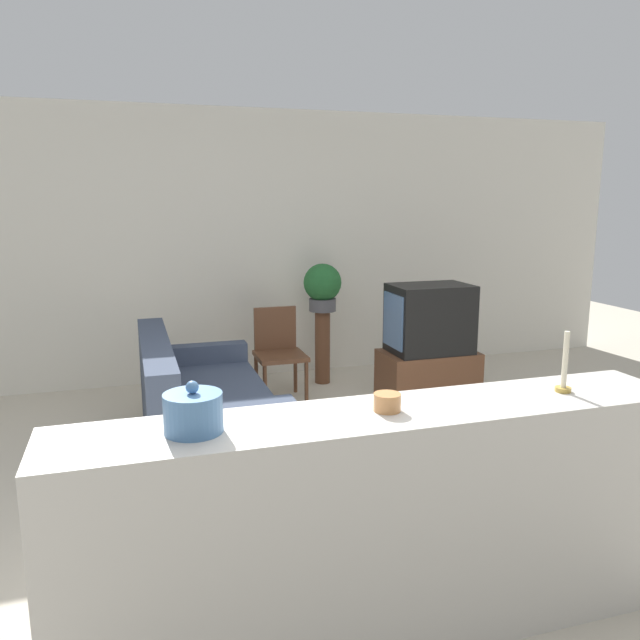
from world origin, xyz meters
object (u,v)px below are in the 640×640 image
Objects in this scene: potted_plant at (323,286)px; couch at (201,411)px; decorative_bowl at (193,412)px; television at (429,319)px; wooden_chair at (279,349)px.

couch is at bearing -135.12° from potted_plant.
decorative_bowl reaches higher than couch.
wooden_chair is (-1.18, 0.68, -0.34)m from television.
couch is 2.05m from potted_plant.
couch is 2.37m from decorative_bowl.
television is at bearing 48.48° from decorative_bowl.
decorative_bowl reaches higher than wooden_chair.
television is (2.01, 0.34, 0.52)m from couch.
potted_plant is at bearing 44.88° from couch.
wooden_chair is at bearing 150.00° from television.
decorative_bowl is at bearing -96.69° from couch.
couch reaches higher than wooden_chair.
couch is 8.25× the size of decorative_bowl.
potted_plant reaches higher than television.
decorative_bowl is (-1.63, -3.59, 0.09)m from potted_plant.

